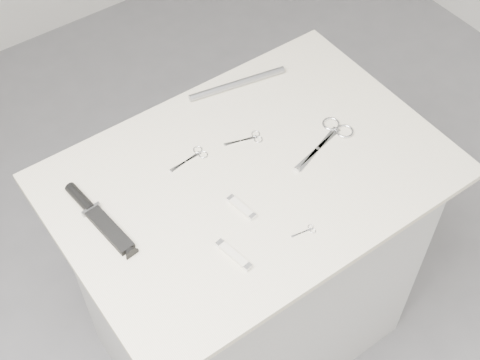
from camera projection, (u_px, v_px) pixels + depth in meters
ground at (248, 334)px, 2.43m from camera, size 4.00×4.00×0.01m
plinth at (249, 269)px, 2.08m from camera, size 0.90×0.60×0.90m
display_board at (251, 175)px, 1.72m from camera, size 1.00×0.70×0.02m
large_shears at (331, 135)px, 1.79m from camera, size 0.22×0.11×0.01m
embroidery_scissors_a at (194, 157)px, 1.74m from camera, size 0.11×0.05×0.00m
embroidery_scissors_b at (249, 139)px, 1.78m from camera, size 0.10×0.06×0.00m
tiny_scissors at (306, 231)px, 1.60m from camera, size 0.06×0.03×0.00m
sheathed_knife at (96, 215)px, 1.62m from camera, size 0.07×0.25×0.03m
pocket_knife_a at (234, 255)px, 1.55m from camera, size 0.04×0.11×0.01m
pocket_knife_b at (241, 207)px, 1.63m from camera, size 0.03×0.09×0.01m
metal_rail at (237, 84)px, 1.90m from camera, size 0.29×0.08×0.02m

